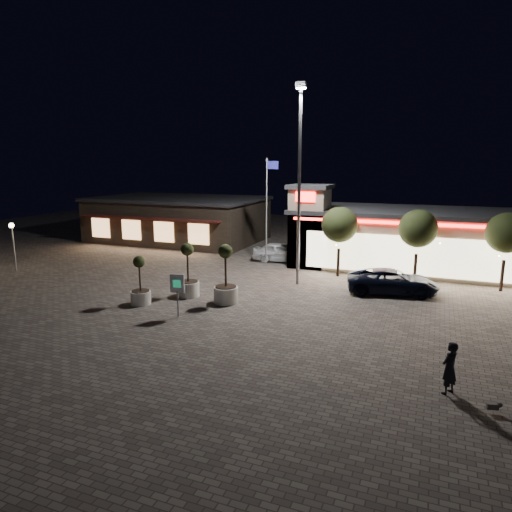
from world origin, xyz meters
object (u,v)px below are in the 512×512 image
at_px(pedestrian, 449,368).
at_px(planter_left, 188,280).
at_px(valet_sign, 177,287).
at_px(pickup_truck, 392,281).
at_px(planter_mid, 140,289).
at_px(white_sedan, 281,252).

relative_size(pedestrian, planter_left, 0.58).
bearing_deg(valet_sign, pedestrian, -15.29).
height_order(pickup_truck, planter_mid, planter_mid).
bearing_deg(valet_sign, planter_mid, 161.10).
relative_size(pickup_truck, white_sedan, 1.19).
bearing_deg(pedestrian, white_sedan, -111.50).
xyz_separation_m(pickup_truck, valet_sign, (-9.69, -8.35, 0.81)).
xyz_separation_m(pickup_truck, planter_left, (-11.02, -5.00, 0.24)).
relative_size(planter_mid, valet_sign, 1.23).
bearing_deg(pickup_truck, pedestrian, -177.40).
height_order(white_sedan, valet_sign, valet_sign).
relative_size(pedestrian, valet_sign, 0.83).
xyz_separation_m(white_sedan, valet_sign, (-0.70, -14.35, 0.79)).
distance_m(pickup_truck, pedestrian, 12.16).
height_order(white_sedan, planter_left, planter_left).
height_order(pedestrian, planter_mid, planter_mid).
distance_m(planter_left, valet_sign, 3.64).
relative_size(planter_left, valet_sign, 1.44).
relative_size(white_sedan, planter_left, 1.40).
distance_m(pedestrian, valet_sign, 13.11).
xyz_separation_m(white_sedan, planter_left, (-2.03, -11.00, 0.22)).
distance_m(planter_mid, valet_sign, 3.24).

